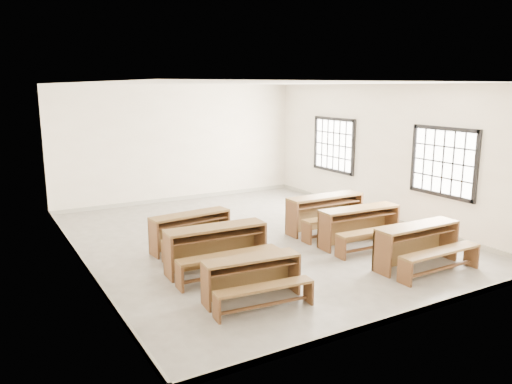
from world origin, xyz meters
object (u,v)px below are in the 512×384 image
desk_set_0 (253,276)px  desk_set_4 (361,224)px  desk_set_2 (192,229)px  desk_set_3 (419,243)px  desk_set_5 (326,211)px  desk_set_1 (217,246)px

desk_set_0 → desk_set_4: (3.18, 1.22, 0.06)m
desk_set_0 → desk_set_2: desk_set_2 is taller
desk_set_0 → desk_set_3: 3.25m
desk_set_0 → desk_set_5: (3.19, 2.35, 0.08)m
desk_set_1 → desk_set_2: size_ratio=1.07×
desk_set_2 → desk_set_4: 3.36m
desk_set_3 → desk_set_5: size_ratio=0.95×
desk_set_4 → desk_set_3: bearing=-84.7°
desk_set_1 → desk_set_5: size_ratio=1.00×
desk_set_3 → desk_set_4: size_ratio=0.96×
desk_set_2 → desk_set_3: desk_set_3 is taller
desk_set_2 → desk_set_1: bearing=-99.5°
desk_set_2 → desk_set_4: desk_set_4 is taller
desk_set_1 → desk_set_2: 1.31m
desk_set_0 → desk_set_1: desk_set_1 is taller
desk_set_4 → desk_set_5: 1.13m
desk_set_4 → desk_set_5: (0.01, 1.13, 0.02)m
desk_set_5 → desk_set_4: bearing=-90.3°
desk_set_1 → desk_set_4: desk_set_1 is taller
desk_set_2 → desk_set_5: 3.06m
desk_set_2 → desk_set_5: desk_set_5 is taller
desk_set_3 → desk_set_5: 2.58m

